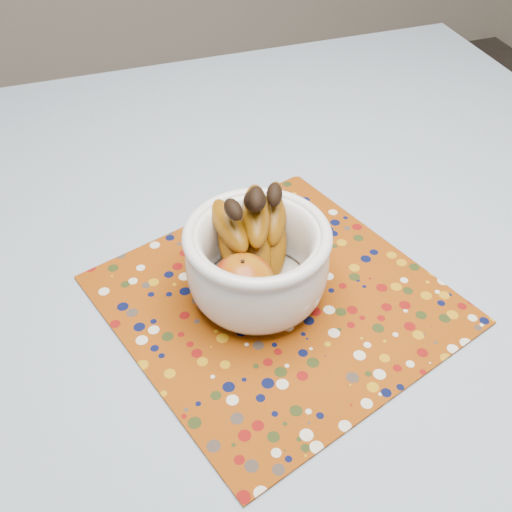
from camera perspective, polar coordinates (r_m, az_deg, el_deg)
name	(u,v)px	position (r m, az deg, el deg)	size (l,w,h in m)	color
table	(295,280)	(0.98, 3.69, -2.31)	(1.20, 1.20, 0.75)	brown
tablecloth	(297,243)	(0.93, 3.91, 1.23)	(1.32, 1.32, 0.01)	slate
placemat	(277,299)	(0.83, 2.03, -4.13)	(0.42, 0.42, 0.00)	#7C3406
fruit_bowl	(257,252)	(0.79, 0.06, 0.43)	(0.20, 0.21, 0.17)	white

